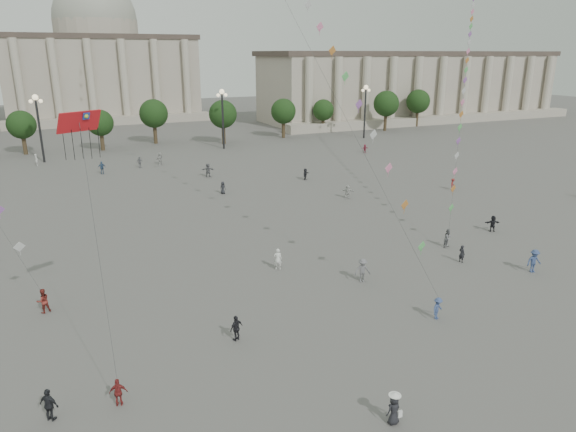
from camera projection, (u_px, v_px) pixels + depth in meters
name	position (u px, v px, depth m)	size (l,w,h in m)	color
ground	(347.00, 382.00, 27.26)	(360.00, 360.00, 0.00)	#524F4D
hall_east	(414.00, 86.00, 135.57)	(84.00, 26.22, 17.20)	#ACA391
hall_central	(100.00, 63.00, 135.37)	(48.30, 34.30, 35.50)	#ACA391
tree_row	(131.00, 118.00, 93.49)	(137.12, 5.12, 8.00)	#35291A
lamp_post_mid_west	(38.00, 116.00, 80.10)	(2.00, 0.90, 10.65)	#262628
lamp_post_mid_east	(222.00, 108.00, 91.77)	(2.00, 0.90, 10.65)	#262628
lamp_post_far_east	(365.00, 102.00, 103.44)	(2.00, 0.90, 10.65)	#262628
person_crowd_0	(102.00, 168.00, 74.10)	(1.08, 0.45, 1.84)	#345076
person_crowd_3	(493.00, 223.00, 50.14)	(1.50, 0.48, 1.61)	black
person_crowd_4	(160.00, 159.00, 80.29)	(1.77, 0.57, 1.91)	#B7B6B2
person_crowd_6	(363.00, 270.00, 39.01)	(1.21, 0.70, 1.87)	slate
person_crowd_7	(347.00, 191.00, 61.70)	(1.54, 0.49, 1.66)	beige
person_crowd_8	(453.00, 184.00, 65.52)	(0.96, 0.55, 1.48)	maroon
person_crowd_9	(305.00, 174.00, 70.70)	(1.48, 0.47, 1.59)	black
person_crowd_10	(36.00, 160.00, 79.72)	(0.65, 0.43, 1.79)	silver
person_crowd_12	(208.00, 170.00, 72.25)	(1.79, 0.57, 1.93)	#5D5D61
person_crowd_13	(278.00, 259.00, 41.24)	(0.66, 0.43, 1.80)	white
person_crowd_14	(534.00, 261.00, 40.69)	(1.24, 0.71, 1.92)	navy
person_crowd_16	(140.00, 162.00, 78.16)	(0.98, 0.41, 1.67)	slate
person_crowd_18	(462.00, 254.00, 42.74)	(0.55, 0.36, 1.50)	black
person_crowd_20	(365.00, 149.00, 89.82)	(1.40, 0.45, 1.51)	maroon
person_crowd_21	(223.00, 188.00, 63.60)	(0.76, 0.49, 1.55)	black
tourist_0	(118.00, 392.00, 25.28)	(0.87, 0.36, 1.49)	maroon
tourist_1	(49.00, 405.00, 24.21)	(1.00, 0.42, 1.70)	black
tourist_4	(236.00, 328.00, 31.05)	(0.96, 0.40, 1.64)	black
kite_flyer_0	(43.00, 301.00, 34.38)	(0.83, 0.65, 1.71)	maroon
kite_flyer_1	(438.00, 308.00, 33.56)	(0.98, 0.56, 1.52)	#384C7F
kite_flyer_2	(448.00, 238.00, 46.05)	(0.82, 0.64, 1.69)	slate
hat_person	(394.00, 409.00, 24.01)	(0.81, 0.60, 1.69)	black
dragon_kite	(81.00, 137.00, 25.09)	(2.18, 2.79, 12.78)	red
kite_train_east	(469.00, 47.00, 61.92)	(30.09, 31.85, 53.21)	#3F3F3F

